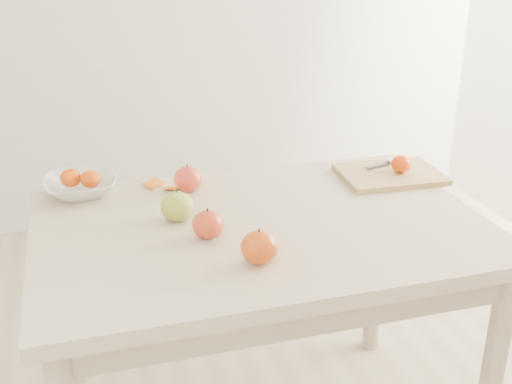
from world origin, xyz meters
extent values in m
cube|color=beige|center=(0.00, 0.00, 0.73)|extent=(1.20, 0.80, 0.04)
cylinder|color=#BCAA8E|center=(-0.54, 0.34, 0.35)|extent=(0.06, 0.06, 0.71)
cylinder|color=#BCAA8E|center=(0.54, 0.34, 0.35)|extent=(0.06, 0.06, 0.71)
cylinder|color=#BCAA8E|center=(0.54, -0.34, 0.35)|extent=(0.06, 0.06, 0.71)
cube|color=tan|center=(0.49, 0.21, 0.76)|extent=(0.32, 0.24, 0.02)
ellipsoid|color=#D83E07|center=(0.52, 0.20, 0.80)|extent=(0.06, 0.06, 0.05)
imported|color=white|center=(-0.46, 0.34, 0.78)|extent=(0.21, 0.21, 0.05)
ellipsoid|color=#E65E08|center=(-0.48, 0.35, 0.80)|extent=(0.06, 0.06, 0.05)
ellipsoid|color=#D94607|center=(-0.43, 0.32, 0.80)|extent=(0.06, 0.06, 0.05)
cube|color=#DA5F0F|center=(-0.24, 0.35, 0.75)|extent=(0.07, 0.07, 0.01)
cube|color=orange|center=(-0.19, 0.30, 0.75)|extent=(0.06, 0.05, 0.01)
cube|color=silver|center=(0.55, 0.28, 0.78)|extent=(0.08, 0.04, 0.01)
cube|color=#33353A|center=(0.47, 0.25, 0.78)|extent=(0.10, 0.04, 0.00)
ellipsoid|color=olive|center=(-0.21, 0.08, 0.79)|extent=(0.09, 0.09, 0.08)
ellipsoid|color=#A11502|center=(-0.07, -0.21, 0.79)|extent=(0.09, 0.09, 0.08)
ellipsoid|color=#9A060A|center=(-0.16, -0.04, 0.79)|extent=(0.08, 0.08, 0.07)
ellipsoid|color=#A30C1B|center=(-0.15, 0.28, 0.79)|extent=(0.09, 0.09, 0.08)
camera|label=1|loc=(-0.45, -1.49, 1.50)|focal=45.00mm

